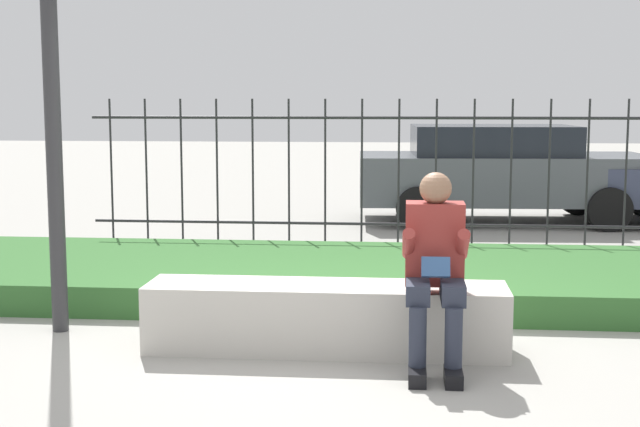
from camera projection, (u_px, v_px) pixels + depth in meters
ground_plane at (335, 350)px, 6.18m from camera, size 60.00×60.00×0.00m
stone_bench at (326, 321)px, 6.16m from camera, size 2.49×0.54×0.47m
person_seated_reader at (435, 262)px, 5.73m from camera, size 0.42×0.73×1.26m
grass_berm at (351, 277)px, 8.08m from camera, size 8.12×2.47×0.26m
iron_fence at (362, 174)px, 9.89m from camera, size 6.12×0.03×1.74m
car_parked_center at (501, 171)px, 12.55m from camera, size 4.13×2.05×1.37m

